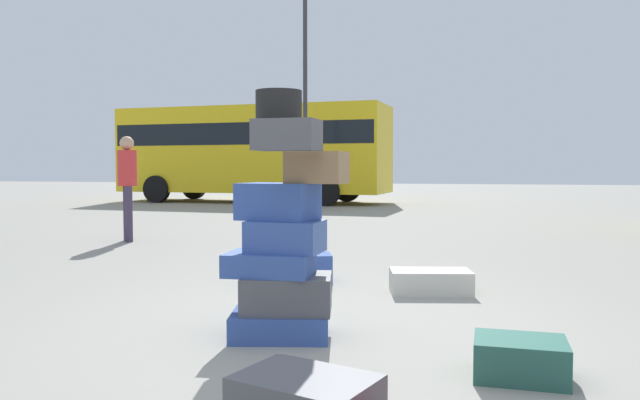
% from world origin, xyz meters
% --- Properties ---
extents(ground_plane, '(80.00, 80.00, 0.00)m').
position_xyz_m(ground_plane, '(0.00, 0.00, 0.00)').
color(ground_plane, gray).
extents(suitcase_tower, '(0.83, 0.70, 1.70)m').
position_xyz_m(suitcase_tower, '(-0.24, 0.09, 0.67)').
color(suitcase_tower, '#334F99').
rests_on(suitcase_tower, ground).
extents(suitcase_cream_foreground_near, '(0.81, 0.54, 0.21)m').
position_xyz_m(suitcase_cream_foreground_near, '(0.70, 1.84, 0.11)').
color(suitcase_cream_foreground_near, beige).
rests_on(suitcase_cream_foreground_near, ground).
extents(suitcase_teal_white_trunk, '(0.52, 0.40, 0.22)m').
position_xyz_m(suitcase_teal_white_trunk, '(1.29, -0.44, 0.11)').
color(suitcase_teal_white_trunk, '#26594C').
rests_on(suitcase_teal_white_trunk, ground).
extents(suitcase_navy_behind_tower, '(0.80, 0.58, 0.30)m').
position_xyz_m(suitcase_navy_behind_tower, '(-0.67, 2.05, 0.15)').
color(suitcase_navy_behind_tower, '#334F99').
rests_on(suitcase_navy_behind_tower, ground).
extents(person_bearded_onlooker, '(0.30, 0.30, 1.67)m').
position_xyz_m(person_bearded_onlooker, '(-4.17, 4.86, 1.00)').
color(person_bearded_onlooker, '#3F334C').
rests_on(person_bearded_onlooker, ground).
extents(parked_bus, '(9.22, 3.33, 3.15)m').
position_xyz_m(parked_bus, '(-5.78, 15.75, 1.83)').
color(parked_bus, yellow).
rests_on(parked_bus, ground).
extents(lamp_post, '(0.36, 0.36, 6.89)m').
position_xyz_m(lamp_post, '(-3.21, 12.68, 4.42)').
color(lamp_post, '#333338').
rests_on(lamp_post, ground).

